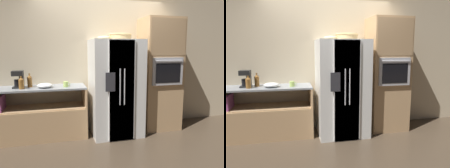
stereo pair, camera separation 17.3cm
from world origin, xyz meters
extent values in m
plane|color=#4C3D2D|center=(0.00, 0.00, 0.00)|extent=(20.00, 20.00, 0.00)
cube|color=beige|center=(0.00, 0.49, 1.40)|extent=(12.00, 0.06, 2.80)
cube|color=tan|center=(-1.15, 0.17, 0.27)|extent=(1.57, 0.58, 0.55)
cube|color=tan|center=(-1.15, 0.17, 0.55)|extent=(1.51, 0.54, 0.02)
cube|color=tan|center=(-0.38, 0.17, 0.72)|extent=(0.04, 0.58, 0.34)
cube|color=gray|center=(-1.15, 0.17, 0.90)|extent=(1.57, 0.58, 0.03)
cube|color=gold|center=(-1.81, 0.14, 0.70)|extent=(0.03, 0.40, 0.27)
cube|color=#934784|center=(-1.76, 0.14, 0.69)|extent=(0.04, 0.39, 0.25)
cube|color=silver|center=(0.18, 0.07, 0.87)|extent=(0.89, 0.79, 1.73)
cube|color=silver|center=(0.17, -0.34, 0.87)|extent=(0.44, 0.02, 1.70)
cube|color=silver|center=(0.19, -0.34, 0.87)|extent=(0.44, 0.02, 1.70)
cylinder|color=#B2B2B7|center=(0.14, -0.37, 0.95)|extent=(0.02, 0.02, 0.61)
cylinder|color=#B2B2B7|center=(0.22, -0.37, 0.95)|extent=(0.02, 0.02, 0.61)
cube|color=#2D2D33|center=(-0.02, -0.36, 1.04)|extent=(0.16, 0.01, 0.31)
cube|color=tan|center=(1.10, 0.15, 1.07)|extent=(0.73, 0.62, 2.15)
cube|color=#ADADB2|center=(1.10, -0.18, 1.17)|extent=(0.60, 0.04, 0.50)
cube|color=black|center=(1.10, -0.20, 1.14)|extent=(0.49, 0.01, 0.35)
cylinder|color=#B2B2B7|center=(1.10, -0.22, 1.36)|extent=(0.53, 0.02, 0.02)
cube|color=#A68259|center=(1.10, -0.16, 1.78)|extent=(0.68, 0.01, 0.66)
cylinder|color=tan|center=(0.29, 0.12, 1.78)|extent=(0.39, 0.39, 0.09)
torus|color=tan|center=(0.29, 0.12, 1.83)|extent=(0.41, 0.41, 0.03)
ellipsoid|color=beige|center=(-0.01, 0.16, 1.77)|extent=(0.23, 0.23, 0.07)
cylinder|color=brown|center=(-1.43, 0.06, 0.99)|extent=(0.09, 0.09, 0.15)
cone|color=brown|center=(-1.43, 0.06, 1.09)|extent=(0.09, 0.09, 0.05)
cylinder|color=brown|center=(-1.43, 0.06, 1.12)|extent=(0.03, 0.03, 0.02)
cylinder|color=brown|center=(-1.31, 0.21, 1.00)|extent=(0.08, 0.08, 0.17)
cone|color=brown|center=(-1.31, 0.21, 1.11)|extent=(0.08, 0.08, 0.04)
cylinder|color=brown|center=(-1.31, 0.21, 1.14)|extent=(0.03, 0.03, 0.02)
cylinder|color=#B2D166|center=(-0.71, 0.09, 0.96)|extent=(0.09, 0.09, 0.09)
torus|color=#B2D166|center=(-0.67, 0.09, 0.96)|extent=(0.06, 0.01, 0.06)
ellipsoid|color=white|center=(-1.06, 0.09, 0.96)|extent=(0.26, 0.26, 0.08)
cube|color=black|center=(-1.49, 0.19, 0.93)|extent=(0.18, 0.17, 0.02)
cylinder|color=black|center=(-1.51, 0.19, 1.00)|extent=(0.10, 0.10, 0.12)
cube|color=black|center=(-1.44, 0.19, 1.06)|extent=(0.06, 0.14, 0.29)
cube|color=black|center=(-1.49, 0.19, 1.17)|extent=(0.18, 0.17, 0.08)
camera|label=1|loc=(-0.88, -3.74, 1.58)|focal=35.00mm
camera|label=2|loc=(-0.71, -3.78, 1.58)|focal=35.00mm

